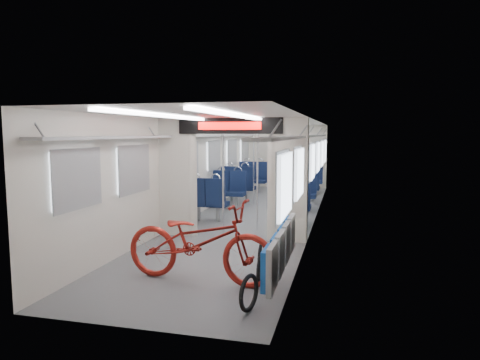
{
  "coord_description": "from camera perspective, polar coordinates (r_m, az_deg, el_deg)",
  "views": [
    {
      "loc": [
        2.11,
        -9.84,
        2.01
      ],
      "look_at": [
        0.05,
        -1.49,
        1.07
      ],
      "focal_mm": 32.0,
      "sensor_mm": 36.0,
      "label": 1
    }
  ],
  "objects": [
    {
      "name": "seat_bay_far_left",
      "position": [
        13.52,
        0.78,
        0.15
      ],
      "size": [
        0.96,
        2.31,
        1.17
      ],
      "color": "#0B1533",
      "rests_on": "ground"
    },
    {
      "name": "stanchion_near_right",
      "position": [
        8.77,
        2.33,
        0.61
      ],
      "size": [
        0.04,
        0.04,
        2.3
      ],
      "primitive_type": "cylinder",
      "color": "silver",
      "rests_on": "ground"
    },
    {
      "name": "carriage",
      "position": [
        9.82,
        1.46,
        3.27
      ],
      "size": [
        12.0,
        12.02,
        2.31
      ],
      "color": "#515456",
      "rests_on": "ground"
    },
    {
      "name": "stanchion_far_right",
      "position": [
        11.8,
        4.81,
        2.05
      ],
      "size": [
        0.04,
        0.04,
        2.3
      ],
      "primitive_type": "cylinder",
      "color": "silver",
      "rests_on": "ground"
    },
    {
      "name": "seat_bay_near_left",
      "position": [
        10.66,
        -2.86,
        -1.63
      ],
      "size": [
        0.92,
        2.13,
        1.12
      ],
      "color": "#0B1533",
      "rests_on": "ground"
    },
    {
      "name": "flip_bench",
      "position": [
        5.45,
        5.51,
        -9.0
      ],
      "size": [
        0.12,
        2.11,
        0.51
      ],
      "color": "gray",
      "rests_on": "carriage"
    },
    {
      "name": "seat_bay_far_right",
      "position": [
        13.64,
        8.86,
        -0.01
      ],
      "size": [
        0.91,
        2.06,
        1.09
      ],
      "color": "#0B1533",
      "rests_on": "ground"
    },
    {
      "name": "bicycle",
      "position": [
        5.85,
        -5.44,
        -8.12
      ],
      "size": [
        2.2,
        0.93,
        1.13
      ],
      "primitive_type": "imported",
      "rotation": [
        0.0,
        0.0,
        1.49
      ],
      "color": "maroon",
      "rests_on": "ground"
    },
    {
      "name": "stanchion_far_left",
      "position": [
        12.05,
        1.83,
        2.15
      ],
      "size": [
        0.04,
        0.04,
        2.3
      ],
      "primitive_type": "cylinder",
      "color": "silver",
      "rests_on": "ground"
    },
    {
      "name": "bike_hoop_b",
      "position": [
        5.81,
        2.96,
        -11.93
      ],
      "size": [
        0.08,
        0.45,
        0.45
      ],
      "primitive_type": "torus",
      "rotation": [
        1.57,
        0.0,
        1.51
      ],
      "color": "black",
      "rests_on": "ground"
    },
    {
      "name": "stanchion_near_left",
      "position": [
        8.62,
        -2.26,
        0.51
      ],
      "size": [
        0.04,
        0.04,
        2.3
      ],
      "primitive_type": "cylinder",
      "color": "silver",
      "rests_on": "ground"
    },
    {
      "name": "seat_bay_near_right",
      "position": [
        10.35,
        7.23,
        -1.88
      ],
      "size": [
        0.93,
        2.18,
        1.13
      ],
      "color": "#0B1533",
      "rests_on": "ground"
    },
    {
      "name": "bike_hoop_c",
      "position": [
        6.17,
        2.99,
        -10.53
      ],
      "size": [
        0.05,
        0.51,
        0.51
      ],
      "primitive_type": "torus",
      "rotation": [
        1.57,
        0.0,
        1.57
      ],
      "color": "black",
      "rests_on": "ground"
    },
    {
      "name": "bike_hoop_a",
      "position": [
        5.0,
        1.2,
        -15.08
      ],
      "size": [
        0.15,
        0.44,
        0.44
      ],
      "primitive_type": "torus",
      "rotation": [
        1.57,
        0.0,
        1.33
      ],
      "color": "black",
      "rests_on": "ground"
    }
  ]
}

